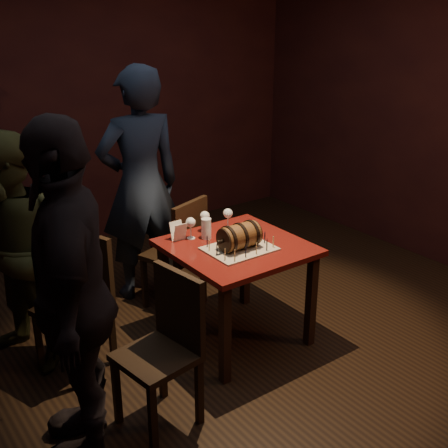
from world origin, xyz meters
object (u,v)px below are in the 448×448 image
Objects in this scene: barrel_cake at (239,236)px; wine_glass_left at (191,223)px; person_back at (140,186)px; pint_of_ale at (206,229)px; chair_back at (181,249)px; wine_glass_right at (228,214)px; chair_left_front at (167,341)px; pub_table at (237,259)px; wine_glass_mid at (205,217)px; person_left_front at (72,296)px; chair_left_rear at (81,294)px; person_left_rear at (15,256)px.

wine_glass_left is (-0.16, 0.36, 0.02)m from barrel_cake.
wine_glass_left is 0.76m from person_back.
chair_back reaches higher than pint_of_ale.
chair_left_front reaches higher than wine_glass_right.
wine_glass_mid is at bearing 97.13° from pub_table.
wine_glass_mid is at bearing 143.13° from person_left_front.
person_left_rear is at bearing 146.62° from chair_left_rear.
wine_glass_mid is 0.17× the size of chair_left_front.
chair_back is 0.58× the size of person_left_rear.
chair_left_rear is at bearing 178.10° from wine_glass_mid.
person_left_front is at bearing -141.61° from chair_back.
wine_glass_left is 0.16m from wine_glass_mid.
chair_left_front is at bearing -135.60° from wine_glass_mid.
pub_table is 0.41m from wine_glass_left.
person_left_rear is at bearing 169.22° from wine_glass_mid.
chair_left_rear is 0.84m from chair_left_front.
wine_glass_mid is at bearing 44.40° from chair_left_front.
wine_glass_left is 1.00× the size of wine_glass_right.
wine_glass_left is 0.17× the size of chair_left_rear.
wine_glass_mid is 1.18m from chair_left_front.
person_left_front reaches higher than wine_glass_left.
wine_glass_right is at bearing 138.49° from person_left_front.
person_left_rear is (-1.24, 0.36, -0.02)m from pint_of_ale.
wine_glass_right is 1.51m from person_left_rear.
person_back reaches higher than chair_left_rear.
wine_glass_mid is 1.04m from chair_left_rear.
person_back reaches higher than barrel_cake.
barrel_cake is 0.31m from pint_of_ale.
person_left_rear reaches higher than chair_left_rear.
chair_left_front is (-0.65, -0.74, -0.35)m from wine_glass_left.
person_left_rear is (-0.50, 1.03, 0.28)m from chair_left_front.
pub_table is 5.59× the size of wine_glass_left.
chair_left_rear is at bearing 171.16° from pint_of_ale.
barrel_cake is 2.03× the size of wine_glass_right.
wine_glass_left is 0.50m from chair_back.
wine_glass_right is at bearing 119.36° from person_back.
barrel_cake reaches higher than pint_of_ale.
person_back is at bearing 39.02° from chair_left_rear.
barrel_cake reaches higher than pub_table.
wine_glass_mid is (-0.04, 0.33, 0.23)m from pub_table.
barrel_cake is 0.41m from wine_glass_mid.
person_left_front is at bearing 57.31° from person_back.
chair_back is 1.30m from person_left_rear.
person_left_front is at bearing -150.00° from wine_glass_left.
barrel_cake is at bearing -24.32° from chair_left_rear.
pint_of_ale is at bearing -119.61° from wine_glass_mid.
wine_glass_right is 0.08× the size of person_back.
chair_back is at bearing 121.42° from wine_glass_right.
person_left_rear is (-1.31, 0.25, -0.06)m from wine_glass_mid.
person_left_front reaches higher than wine_glass_mid.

